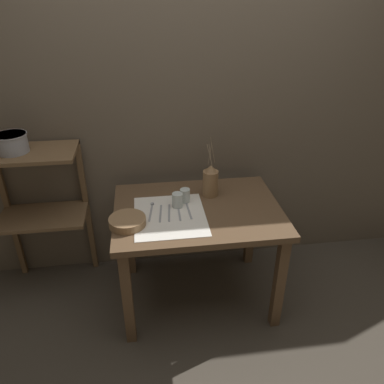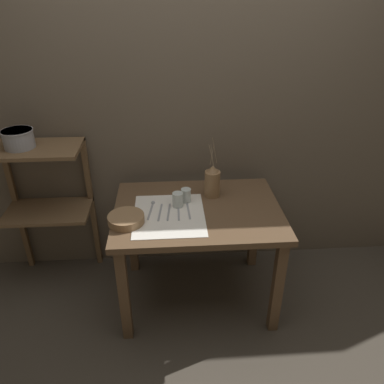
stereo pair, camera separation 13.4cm
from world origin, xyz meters
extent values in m
plane|color=#473F35|center=(0.00, 0.00, 0.00)|extent=(12.00, 12.00, 0.00)
cube|color=brown|center=(0.00, 0.49, 1.20)|extent=(7.00, 0.06, 2.40)
cube|color=brown|center=(0.00, 0.00, 0.71)|extent=(1.05, 0.77, 0.04)
cube|color=brown|center=(-0.46, -0.32, 0.34)|extent=(0.06, 0.06, 0.69)
cube|color=brown|center=(0.46, -0.32, 0.34)|extent=(0.06, 0.06, 0.69)
cube|color=brown|center=(-0.46, 0.32, 0.34)|extent=(0.06, 0.06, 0.69)
cube|color=brown|center=(0.46, 0.32, 0.34)|extent=(0.06, 0.06, 0.69)
cube|color=brown|center=(-1.02, 0.27, 1.05)|extent=(0.58, 0.35, 0.02)
cube|color=brown|center=(-1.02, 0.27, 0.58)|extent=(0.58, 0.35, 0.02)
cube|color=brown|center=(-1.29, 0.43, 0.53)|extent=(0.04, 0.04, 1.06)
cube|color=brown|center=(-0.75, 0.43, 0.53)|extent=(0.04, 0.04, 1.06)
cube|color=white|center=(-0.18, -0.07, 0.73)|extent=(0.43, 0.49, 0.00)
cylinder|color=olive|center=(0.11, 0.16, 0.82)|extent=(0.10, 0.10, 0.18)
cone|color=olive|center=(0.11, 0.16, 0.93)|extent=(0.08, 0.08, 0.04)
cylinder|color=#847056|center=(0.10, 0.15, 1.02)|extent=(0.02, 0.02, 0.15)
cylinder|color=#847056|center=(0.12, 0.18, 1.05)|extent=(0.04, 0.04, 0.19)
cylinder|color=#847056|center=(0.10, 0.16, 1.02)|extent=(0.04, 0.03, 0.14)
cylinder|color=#847056|center=(0.10, 0.18, 1.02)|extent=(0.03, 0.02, 0.14)
cylinder|color=#8E6B47|center=(-0.43, -0.13, 0.75)|extent=(0.22, 0.22, 0.05)
cylinder|color=silver|center=(-0.12, 0.03, 0.78)|extent=(0.07, 0.07, 0.09)
cylinder|color=silver|center=(-0.07, 0.09, 0.78)|extent=(0.06, 0.06, 0.09)
cube|color=#939399|center=(-0.30, -0.02, 0.73)|extent=(0.04, 0.20, 0.00)
sphere|color=#939399|center=(-0.28, 0.08, 0.74)|extent=(0.02, 0.02, 0.02)
cube|color=#939399|center=(-0.24, -0.04, 0.73)|extent=(0.03, 0.20, 0.00)
cube|color=#939399|center=(-0.18, -0.04, 0.73)|extent=(0.03, 0.20, 0.00)
cube|color=#939399|center=(-0.12, -0.04, 0.73)|extent=(0.01, 0.20, 0.00)
cube|color=#939399|center=(-0.06, -0.03, 0.73)|extent=(0.02, 0.20, 0.00)
sphere|color=#939399|center=(-0.06, 0.07, 0.74)|extent=(0.02, 0.02, 0.02)
cylinder|color=#939399|center=(-1.10, 0.27, 1.12)|extent=(0.18, 0.18, 0.12)
cylinder|color=#939399|center=(-1.10, 0.27, 1.17)|extent=(0.20, 0.20, 0.01)
camera|label=1|loc=(-0.31, -1.99, 1.96)|focal=35.00mm
camera|label=2|loc=(-0.18, -2.00, 1.96)|focal=35.00mm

